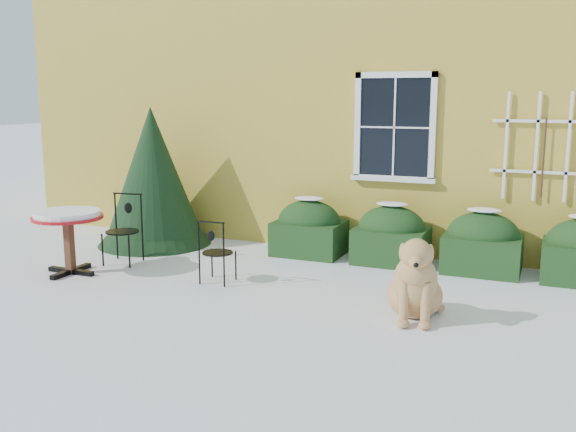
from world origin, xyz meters
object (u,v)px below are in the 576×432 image
at_px(patio_chair_far, 124,229).
at_px(dog, 415,285).
at_px(bistro_table, 68,222).
at_px(patio_chair_near, 216,251).
at_px(evergreen_shrub, 153,190).

relative_size(patio_chair_far, dog, 0.92).
bearing_deg(patio_chair_far, dog, -18.74).
height_order(bistro_table, patio_chair_far, patio_chair_far).
distance_m(patio_chair_far, dog, 4.55).
xyz_separation_m(bistro_table, patio_chair_near, (2.10, 0.40, -0.31)).
height_order(evergreen_shrub, patio_chair_far, evergreen_shrub).
height_order(bistro_table, dog, dog).
bearing_deg(patio_chair_near, patio_chair_far, -15.03).
bearing_deg(evergreen_shrub, dog, -22.60).
bearing_deg(evergreen_shrub, patio_chair_far, -76.08).
relative_size(patio_chair_near, dog, 0.77).
distance_m(bistro_table, dog, 4.82).
height_order(evergreen_shrub, dog, evergreen_shrub).
height_order(patio_chair_near, dog, dog).
height_order(bistro_table, patio_chair_near, bistro_table).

